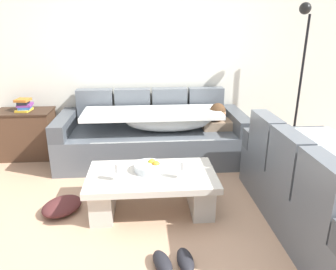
{
  "coord_description": "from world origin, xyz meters",
  "views": [
    {
      "loc": [
        0.05,
        -2.26,
        1.69
      ],
      "look_at": [
        0.31,
        1.01,
        0.55
      ],
      "focal_mm": 33.8,
      "sensor_mm": 36.0,
      "label": 1
    }
  ],
  "objects_px": {
    "side_cabinet": "(27,134)",
    "book_stack_on_cabinet": "(24,105)",
    "fruit_bowl": "(150,167)",
    "pair_of_shoes": "(174,262)",
    "floor_lamp": "(300,72)",
    "wine_glass_near_right": "(184,166)",
    "coffee_table": "(152,187)",
    "couch_near_window": "(325,193)",
    "couch_along_wall": "(155,136)",
    "crumpled_garment": "(62,206)",
    "wine_glass_near_left": "(119,169)"
  },
  "relations": [
    {
      "from": "side_cabinet",
      "to": "book_stack_on_cabinet",
      "type": "bearing_deg",
      "value": -8.95
    },
    {
      "from": "fruit_bowl",
      "to": "pair_of_shoes",
      "type": "height_order",
      "value": "fruit_bowl"
    },
    {
      "from": "floor_lamp",
      "to": "wine_glass_near_right",
      "type": "bearing_deg",
      "value": -139.7
    },
    {
      "from": "coffee_table",
      "to": "book_stack_on_cabinet",
      "type": "xyz_separation_m",
      "value": [
        -1.6,
        1.44,
        0.48
      ]
    },
    {
      "from": "couch_near_window",
      "to": "side_cabinet",
      "type": "distance_m",
      "value": 3.6
    },
    {
      "from": "couch_near_window",
      "to": "wine_glass_near_right",
      "type": "relative_size",
      "value": 11.53
    },
    {
      "from": "couch_near_window",
      "to": "couch_along_wall",
      "type": "bearing_deg",
      "value": 40.8
    },
    {
      "from": "couch_along_wall",
      "to": "crumpled_garment",
      "type": "bearing_deg",
      "value": -128.42
    },
    {
      "from": "couch_near_window",
      "to": "coffee_table",
      "type": "distance_m",
      "value": 1.53
    },
    {
      "from": "couch_near_window",
      "to": "wine_glass_near_right",
      "type": "bearing_deg",
      "value": 76.64
    },
    {
      "from": "wine_glass_near_left",
      "to": "floor_lamp",
      "type": "height_order",
      "value": "floor_lamp"
    },
    {
      "from": "wine_glass_near_left",
      "to": "side_cabinet",
      "type": "distance_m",
      "value": 2.05
    },
    {
      "from": "coffee_table",
      "to": "floor_lamp",
      "type": "relative_size",
      "value": 0.62
    },
    {
      "from": "floor_lamp",
      "to": "crumpled_garment",
      "type": "distance_m",
      "value": 3.29
    },
    {
      "from": "book_stack_on_cabinet",
      "to": "wine_glass_near_right",
      "type": "bearing_deg",
      "value": -39.46
    },
    {
      "from": "coffee_table",
      "to": "side_cabinet",
      "type": "height_order",
      "value": "side_cabinet"
    },
    {
      "from": "coffee_table",
      "to": "pair_of_shoes",
      "type": "relative_size",
      "value": 3.56
    },
    {
      "from": "side_cabinet",
      "to": "crumpled_garment",
      "type": "distance_m",
      "value": 1.63
    },
    {
      "from": "couch_along_wall",
      "to": "coffee_table",
      "type": "distance_m",
      "value": 1.22
    },
    {
      "from": "fruit_bowl",
      "to": "wine_glass_near_right",
      "type": "bearing_deg",
      "value": -30.94
    },
    {
      "from": "couch_near_window",
      "to": "wine_glass_near_left",
      "type": "distance_m",
      "value": 1.8
    },
    {
      "from": "wine_glass_near_left",
      "to": "coffee_table",
      "type": "bearing_deg",
      "value": 20.81
    },
    {
      "from": "wine_glass_near_left",
      "to": "couch_near_window",
      "type": "bearing_deg",
      "value": -9.09
    },
    {
      "from": "floor_lamp",
      "to": "coffee_table",
      "type": "bearing_deg",
      "value": -146.24
    },
    {
      "from": "couch_along_wall",
      "to": "pair_of_shoes",
      "type": "distance_m",
      "value": 2.02
    },
    {
      "from": "fruit_bowl",
      "to": "pair_of_shoes",
      "type": "bearing_deg",
      "value": -80.06
    },
    {
      "from": "wine_glass_near_right",
      "to": "crumpled_garment",
      "type": "relative_size",
      "value": 0.42
    },
    {
      "from": "couch_along_wall",
      "to": "crumpled_garment",
      "type": "xyz_separation_m",
      "value": [
        -0.94,
        -1.19,
        -0.27
      ]
    },
    {
      "from": "wine_glass_near_left",
      "to": "crumpled_garment",
      "type": "height_order",
      "value": "wine_glass_near_left"
    },
    {
      "from": "pair_of_shoes",
      "to": "wine_glass_near_right",
      "type": "bearing_deg",
      "value": 77.45
    },
    {
      "from": "coffee_table",
      "to": "book_stack_on_cabinet",
      "type": "height_order",
      "value": "book_stack_on_cabinet"
    },
    {
      "from": "wine_glass_near_right",
      "to": "book_stack_on_cabinet",
      "type": "relative_size",
      "value": 0.74
    },
    {
      "from": "coffee_table",
      "to": "floor_lamp",
      "type": "distance_m",
      "value": 2.53
    },
    {
      "from": "couch_along_wall",
      "to": "pair_of_shoes",
      "type": "bearing_deg",
      "value": -88.57
    },
    {
      "from": "coffee_table",
      "to": "fruit_bowl",
      "type": "distance_m",
      "value": 0.19
    },
    {
      "from": "couch_along_wall",
      "to": "floor_lamp",
      "type": "distance_m",
      "value": 2.05
    },
    {
      "from": "book_stack_on_cabinet",
      "to": "pair_of_shoes",
      "type": "relative_size",
      "value": 0.66
    },
    {
      "from": "couch_near_window",
      "to": "crumpled_garment",
      "type": "relative_size",
      "value": 4.78
    },
    {
      "from": "coffee_table",
      "to": "wine_glass_near_left",
      "type": "relative_size",
      "value": 7.23
    },
    {
      "from": "pair_of_shoes",
      "to": "couch_along_wall",
      "type": "bearing_deg",
      "value": 91.43
    },
    {
      "from": "book_stack_on_cabinet",
      "to": "crumpled_garment",
      "type": "bearing_deg",
      "value": -62.5
    },
    {
      "from": "couch_along_wall",
      "to": "wine_glass_near_right",
      "type": "bearing_deg",
      "value": -81.38
    },
    {
      "from": "crumpled_garment",
      "to": "fruit_bowl",
      "type": "bearing_deg",
      "value": 3.08
    },
    {
      "from": "side_cabinet",
      "to": "pair_of_shoes",
      "type": "bearing_deg",
      "value": -51.8
    },
    {
      "from": "pair_of_shoes",
      "to": "crumpled_garment",
      "type": "height_order",
      "value": "crumpled_garment"
    },
    {
      "from": "wine_glass_near_left",
      "to": "pair_of_shoes",
      "type": "xyz_separation_m",
      "value": [
        0.43,
        -0.68,
        -0.45
      ]
    },
    {
      "from": "couch_near_window",
      "to": "pair_of_shoes",
      "type": "distance_m",
      "value": 1.43
    },
    {
      "from": "wine_glass_near_right",
      "to": "floor_lamp",
      "type": "bearing_deg",
      "value": 40.3
    },
    {
      "from": "floor_lamp",
      "to": "pair_of_shoes",
      "type": "height_order",
      "value": "floor_lamp"
    },
    {
      "from": "couch_near_window",
      "to": "crumpled_garment",
      "type": "xyz_separation_m",
      "value": [
        -2.33,
        0.42,
        -0.28
      ]
    }
  ]
}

